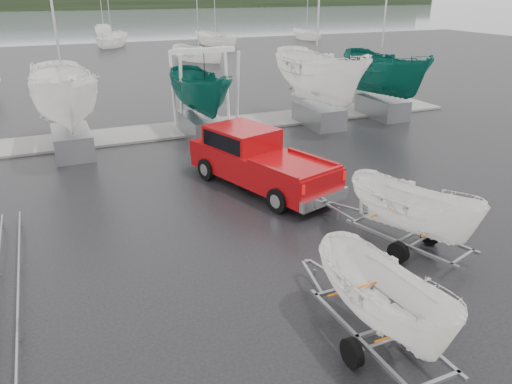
{
  "coord_description": "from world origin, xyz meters",
  "views": [
    {
      "loc": [
        -7.53,
        -11.92,
        6.97
      ],
      "look_at": [
        -2.01,
        0.94,
        1.2
      ],
      "focal_mm": 35.0,
      "sensor_mm": 36.0,
      "label": 1
    }
  ],
  "objects_px": {
    "boat_hoist": "(205,77)",
    "pickup_truck": "(255,158)",
    "trailer_parked": "(389,245)",
    "trailer_hitched": "(418,168)"
  },
  "relations": [
    {
      "from": "boat_hoist",
      "to": "pickup_truck",
      "type": "bearing_deg",
      "value": -95.9
    },
    {
      "from": "trailer_hitched",
      "to": "pickup_truck",
      "type": "bearing_deg",
      "value": 90.0
    },
    {
      "from": "boat_hoist",
      "to": "trailer_hitched",
      "type": "bearing_deg",
      "value": -85.8
    },
    {
      "from": "trailer_hitched",
      "to": "boat_hoist",
      "type": "xyz_separation_m",
      "value": [
        -1.11,
        15.11,
        0.16
      ]
    },
    {
      "from": "trailer_parked",
      "to": "boat_hoist",
      "type": "relative_size",
      "value": 1.07
    },
    {
      "from": "pickup_truck",
      "to": "trailer_hitched",
      "type": "distance_m",
      "value": 6.83
    },
    {
      "from": "pickup_truck",
      "to": "trailer_parked",
      "type": "xyz_separation_m",
      "value": [
        -1.28,
        -9.49,
        1.32
      ]
    },
    {
      "from": "trailer_parked",
      "to": "boat_hoist",
      "type": "height_order",
      "value": "trailer_parked"
    },
    {
      "from": "pickup_truck",
      "to": "trailer_hitched",
      "type": "xyz_separation_m",
      "value": [
        2.01,
        -6.37,
        1.41
      ]
    },
    {
      "from": "pickup_truck",
      "to": "trailer_parked",
      "type": "height_order",
      "value": "trailer_parked"
    }
  ]
}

